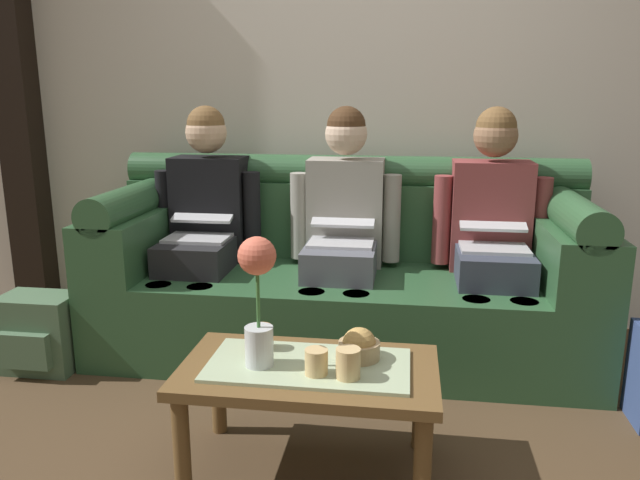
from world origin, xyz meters
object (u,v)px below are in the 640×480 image
object	(u,v)px
cup_near_left	(316,362)
cup_near_right	(262,337)
couch	(343,278)
person_middle	(343,222)
cup_far_center	(348,363)
backpack_left	(40,334)
person_left	(204,218)
flower_vase	(258,291)
snack_bowl	(359,347)
person_right	(492,227)
coffee_table	(309,381)

from	to	relation	value
cup_near_left	cup_near_right	xyz separation A→B (m)	(-0.22, 0.18, 0.00)
couch	cup_near_right	size ratio (longest dim) A/B	27.87
person_middle	cup_far_center	bearing A→B (deg)	-83.03
backpack_left	person_left	bearing A→B (deg)	35.49
person_middle	cup_near_left	size ratio (longest dim) A/B	14.46
flower_vase	backpack_left	bearing A→B (deg)	152.37
snack_bowl	flower_vase	bearing A→B (deg)	-162.83
cup_near_left	cup_near_right	distance (m)	0.28
snack_bowl	person_left	bearing A→B (deg)	131.05
cup_far_center	person_right	bearing A→B (deg)	63.61
flower_vase	person_left	bearing A→B (deg)	116.63
person_middle	snack_bowl	bearing A→B (deg)	-80.78
couch	cup_far_center	bearing A→B (deg)	-83.06
backpack_left	couch	bearing A→B (deg)	19.08
person_right	coffee_table	distance (m)	1.34
cup_near_left	cup_near_right	bearing A→B (deg)	141.54
coffee_table	cup_near_left	xyz separation A→B (m)	(0.04, -0.07, 0.11)
person_left	coffee_table	distance (m)	1.34
person_middle	person_right	bearing A→B (deg)	-0.00
cup_far_center	person_left	bearing A→B (deg)	126.52
person_right	cup_near_right	distance (m)	1.35
person_right	cup_near_left	world-z (taller)	person_right
cup_far_center	backpack_left	distance (m)	1.69
person_left	person_right	size ratio (longest dim) A/B	1.00
flower_vase	snack_bowl	bearing A→B (deg)	17.17
cup_near_left	cup_far_center	size ratio (longest dim) A/B	0.86
backpack_left	coffee_table	bearing A→B (deg)	-23.65
flower_vase	cup_far_center	size ratio (longest dim) A/B	4.48
snack_bowl	backpack_left	distance (m)	1.66
coffee_table	flower_vase	world-z (taller)	flower_vase
person_right	flower_vase	size ratio (longest dim) A/B	2.78
cup_near_right	snack_bowl	bearing A→B (deg)	-5.99
coffee_table	person_left	bearing A→B (deg)	123.65
backpack_left	person_middle	bearing A→B (deg)	18.92
person_right	person_left	bearing A→B (deg)	180.00
cup_near_left	cup_far_center	distance (m)	0.10
person_left	person_right	world-z (taller)	same
couch	coffee_table	size ratio (longest dim) A/B	2.76
flower_vase	cup_far_center	xyz separation A→B (m)	(0.30, -0.05, -0.21)
coffee_table	cup_far_center	distance (m)	0.20
snack_bowl	cup_near_right	size ratio (longest dim) A/B	1.65
person_middle	cup_near_right	xyz separation A→B (m)	(-0.18, -0.98, -0.22)
snack_bowl	cup_near_right	distance (m)	0.35
cup_near_right	coffee_table	bearing A→B (deg)	-28.93
coffee_table	person_middle	bearing A→B (deg)	90.00
flower_vase	cup_far_center	bearing A→B (deg)	-8.96
cup_near_right	cup_far_center	xyz separation A→B (m)	(0.33, -0.18, 0.01)
cup_near_right	cup_near_left	bearing A→B (deg)	-38.46
couch	person_left	size ratio (longest dim) A/B	1.96
cup_far_center	person_middle	bearing A→B (deg)	96.97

